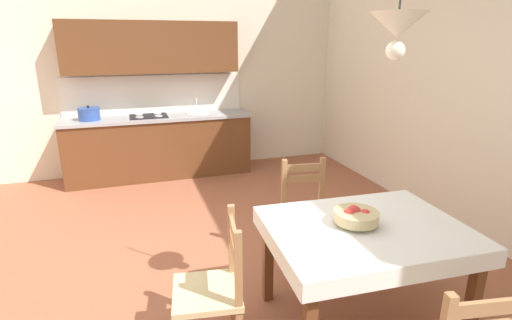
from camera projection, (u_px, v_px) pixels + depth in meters
name	position (u px, v px, depth m)	size (l,w,h in m)	color
ground_plane	(209.00, 279.00, 3.39)	(6.02, 6.79, 0.10)	#99563D
wall_back	(160.00, 35.00, 5.64)	(6.02, 0.12, 4.03)	silver
wall_right	(495.00, 32.00, 3.62)	(0.12, 6.79, 4.03)	silver
kitchen_cabinetry	(158.00, 119.00, 5.64)	(2.63, 0.63, 2.20)	brown
dining_table	(365.00, 243.00, 2.64)	(1.37, 1.08, 0.75)	brown
dining_chair_kitchen_side	(307.00, 215.00, 3.49)	(0.47, 0.47, 0.93)	#D1BC89
dining_chair_tv_side	(214.00, 290.00, 2.44)	(0.48, 0.48, 0.93)	#D1BC89
fruit_bowl	(356.00, 216.00, 2.61)	(0.30, 0.30, 0.12)	tan
pendant_lamp	(398.00, 27.00, 2.17)	(0.32, 0.32, 0.80)	black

